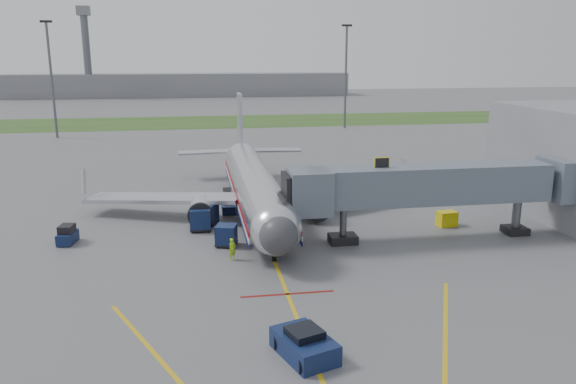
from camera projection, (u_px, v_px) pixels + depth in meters
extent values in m
plane|color=#565659|center=(278.00, 271.00, 39.31)|extent=(400.00, 400.00, 0.00)
cube|color=#2D4C1E|center=(219.00, 122.00, 125.49)|extent=(300.00, 25.00, 0.01)
cube|color=gold|center=(283.00, 282.00, 37.39)|extent=(0.25, 50.00, 0.01)
cube|color=maroon|center=(287.00, 294.00, 35.48)|extent=(6.00, 0.25, 0.01)
cube|color=gold|center=(445.00, 371.00, 26.86)|extent=(9.52, 20.04, 0.01)
cylinder|color=silver|center=(255.00, 185.00, 53.03)|extent=(3.80, 28.00, 3.80)
sphere|color=silver|center=(276.00, 230.00, 39.62)|extent=(3.80, 3.80, 3.80)
sphere|color=#38383D|center=(279.00, 235.00, 38.38)|extent=(2.74, 2.74, 2.74)
cube|color=black|center=(277.00, 224.00, 39.11)|extent=(2.20, 1.20, 0.55)
cone|color=silver|center=(240.00, 155.00, 68.83)|extent=(3.80, 5.00, 3.80)
cube|color=#B7BAC1|center=(240.00, 123.00, 67.39)|extent=(0.35, 4.20, 7.00)
cube|color=#B7BAC1|center=(163.00, 198.00, 51.88)|extent=(15.10, 8.59, 1.13)
cube|color=#B7BAC1|center=(342.00, 191.00, 54.60)|extent=(15.10, 8.59, 1.13)
cylinder|color=silver|center=(200.00, 210.00, 49.65)|extent=(2.10, 3.60, 2.10)
cylinder|color=silver|center=(315.00, 205.00, 51.31)|extent=(2.10, 3.60, 2.10)
cube|color=maroon|center=(275.00, 188.00, 53.42)|extent=(0.05, 28.00, 0.45)
cube|color=navy|center=(275.00, 197.00, 53.63)|extent=(0.05, 28.00, 0.35)
cylinder|color=black|center=(274.00, 257.00, 41.15)|extent=(0.28, 0.70, 0.70)
cylinder|color=black|center=(227.00, 208.00, 53.63)|extent=(0.50, 1.00, 1.00)
cylinder|color=black|center=(281.00, 206.00, 54.46)|extent=(0.50, 1.00, 1.00)
cube|color=slate|center=(428.00, 184.00, 45.07)|extent=(20.00, 3.00, 3.00)
cube|color=slate|center=(309.00, 191.00, 43.55)|extent=(3.20, 3.60, 3.40)
cube|color=black|center=(294.00, 192.00, 43.36)|extent=(1.60, 3.00, 2.80)
cube|color=#D8C40C|center=(382.00, 164.00, 44.00)|extent=(1.20, 0.15, 1.00)
cylinder|color=#595B60|center=(343.00, 225.00, 44.69)|extent=(0.56, 0.56, 3.10)
cube|color=black|center=(343.00, 239.00, 44.97)|extent=(2.20, 1.60, 0.70)
cylinder|color=#595B60|center=(516.00, 216.00, 47.08)|extent=(0.70, 0.70, 3.10)
cube|color=black|center=(515.00, 230.00, 47.38)|extent=(1.80, 1.80, 0.60)
cube|color=slate|center=(564.00, 179.00, 46.99)|extent=(3.00, 4.00, 3.40)
cylinder|color=#595B60|center=(52.00, 82.00, 99.14)|extent=(0.44, 0.44, 20.00)
cube|color=black|center=(46.00, 21.00, 96.70)|extent=(2.00, 0.40, 0.40)
cylinder|color=#595B60|center=(346.00, 78.00, 112.73)|extent=(0.44, 0.44, 20.00)
cube|color=black|center=(347.00, 25.00, 110.28)|extent=(2.00, 0.40, 0.40)
cube|color=slate|center=(180.00, 85.00, 199.54)|extent=(120.00, 14.00, 8.00)
cylinder|color=#595B60|center=(87.00, 56.00, 187.56)|extent=(2.40, 2.40, 28.00)
cube|color=slate|center=(83.00, 11.00, 184.08)|extent=(4.00, 4.00, 3.00)
cube|color=#0D1C3C|center=(304.00, 346.00, 28.12)|extent=(3.22, 4.07, 1.09)
cube|color=black|center=(305.00, 333.00, 27.95)|extent=(2.01, 2.01, 0.49)
cylinder|color=black|center=(302.00, 365.00, 26.64)|extent=(0.47, 0.82, 0.79)
cylinder|color=black|center=(333.00, 356.00, 27.47)|extent=(0.47, 0.82, 0.79)
cylinder|color=black|center=(277.00, 342.00, 28.83)|extent=(0.47, 0.82, 0.79)
cylinder|color=black|center=(307.00, 334.00, 29.66)|extent=(0.47, 0.82, 0.79)
cube|color=#0D1C3C|center=(68.00, 238.00, 44.90)|extent=(1.45, 2.32, 0.87)
cube|color=black|center=(67.00, 229.00, 44.72)|extent=(1.24, 1.53, 0.61)
cylinder|color=black|center=(59.00, 244.00, 44.20)|extent=(0.26, 0.46, 0.43)
cylinder|color=black|center=(70.00, 244.00, 44.21)|extent=(0.26, 0.46, 0.43)
cylinder|color=black|center=(66.00, 238.00, 45.71)|extent=(0.26, 0.46, 0.43)
cylinder|color=black|center=(77.00, 238.00, 45.72)|extent=(0.26, 0.46, 0.43)
cube|color=#0D1C3C|center=(206.00, 213.00, 49.74)|extent=(2.29, 2.29, 1.72)
cube|color=black|center=(207.00, 222.00, 49.94)|extent=(2.36, 2.36, 0.13)
cylinder|color=black|center=(197.00, 224.00, 49.50)|extent=(0.35, 0.39, 0.31)
cylinder|color=black|center=(211.00, 225.00, 49.16)|extent=(0.35, 0.39, 0.31)
cylinder|color=black|center=(203.00, 220.00, 50.75)|extent=(0.35, 0.39, 0.31)
cylinder|color=black|center=(217.00, 221.00, 50.40)|extent=(0.35, 0.39, 0.31)
cube|color=#0D1C3C|center=(226.00, 234.00, 44.20)|extent=(1.88, 1.88, 1.53)
cube|color=black|center=(226.00, 244.00, 44.38)|extent=(1.94, 1.94, 0.12)
cylinder|color=black|center=(217.00, 246.00, 43.88)|extent=(0.28, 0.32, 0.28)
cylinder|color=black|center=(232.00, 247.00, 43.76)|extent=(0.28, 0.32, 0.28)
cylinder|color=black|center=(221.00, 241.00, 45.02)|extent=(0.28, 0.32, 0.28)
cylinder|color=black|center=(235.00, 242.00, 44.90)|extent=(0.28, 0.32, 0.28)
cube|color=#0D1C3C|center=(200.00, 218.00, 48.07)|extent=(1.74, 1.74, 1.74)
cube|color=black|center=(201.00, 228.00, 48.28)|extent=(1.79, 1.79, 0.13)
cylinder|color=black|center=(193.00, 231.00, 47.54)|extent=(0.25, 0.31, 0.31)
cylinder|color=black|center=(209.00, 230.00, 47.76)|extent=(0.25, 0.31, 0.31)
cylinder|color=black|center=(193.00, 227.00, 48.83)|extent=(0.25, 0.31, 0.31)
cylinder|color=black|center=(208.00, 226.00, 49.04)|extent=(0.25, 0.31, 0.31)
cube|color=#0D1C3C|center=(228.00, 207.00, 54.14)|extent=(1.26, 3.17, 0.79)
cube|color=black|center=(228.00, 198.00, 54.36)|extent=(0.83, 3.55, 1.24)
cylinder|color=black|center=(224.00, 212.00, 53.01)|extent=(0.20, 0.49, 0.49)
cylinder|color=black|center=(233.00, 212.00, 53.14)|extent=(0.20, 0.49, 0.49)
cylinder|color=black|center=(223.00, 206.00, 55.20)|extent=(0.20, 0.49, 0.49)
cylinder|color=black|center=(232.00, 205.00, 55.33)|extent=(0.20, 0.49, 0.49)
cube|color=#D8C40C|center=(447.00, 219.00, 49.41)|extent=(1.76, 1.29, 1.31)
cylinder|color=black|center=(441.00, 225.00, 49.38)|extent=(0.26, 0.35, 0.33)
cylinder|color=black|center=(452.00, 223.00, 49.68)|extent=(0.26, 0.35, 0.33)
imported|color=#95C817|center=(232.00, 249.00, 41.17)|extent=(0.73, 0.68, 1.67)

